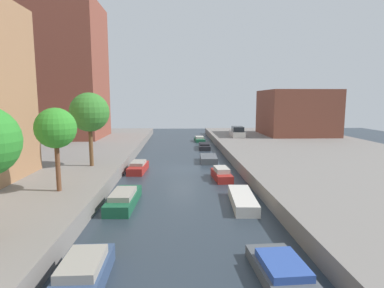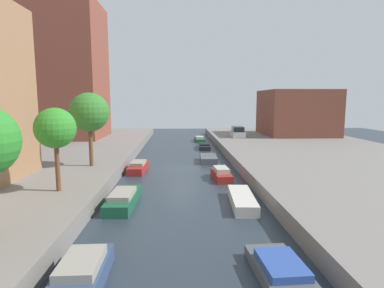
% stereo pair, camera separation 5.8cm
% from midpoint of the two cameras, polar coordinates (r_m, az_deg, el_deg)
% --- Properties ---
extents(ground_plane, '(84.00, 84.00, 0.00)m').
position_cam_midpoint_polar(ground_plane, '(29.14, -1.99, -4.62)').
color(ground_plane, '#28333D').
extents(quay_left, '(20.00, 64.00, 1.00)m').
position_cam_midpoint_polar(quay_left, '(32.54, -29.49, -3.43)').
color(quay_left, gray).
rests_on(quay_left, ground_plane).
extents(quay_right, '(20.00, 64.00, 1.00)m').
position_cam_midpoint_polar(quay_right, '(32.82, 25.24, -3.07)').
color(quay_right, gray).
rests_on(quay_right, ground_plane).
extents(apartment_tower_far, '(10.00, 10.05, 18.59)m').
position_cam_midpoint_polar(apartment_tower_far, '(48.79, -21.90, 12.03)').
color(apartment_tower_far, brown).
rests_on(apartment_tower_far, quay_left).
extents(low_block_right, '(10.00, 10.17, 6.85)m').
position_cam_midpoint_polar(low_block_right, '(51.50, 18.27, 5.41)').
color(low_block_right, brown).
rests_on(low_block_right, quay_right).
extents(street_tree_1, '(2.35, 2.35, 4.91)m').
position_cam_midpoint_polar(street_tree_1, '(19.87, -23.48, 2.55)').
color(street_tree_1, brown).
rests_on(street_tree_1, quay_left).
extents(street_tree_2, '(3.13, 3.13, 5.94)m').
position_cam_midpoint_polar(street_tree_2, '(26.67, -18.08, 5.43)').
color(street_tree_2, brown).
rests_on(street_tree_2, quay_left).
extents(parked_car, '(1.98, 4.57, 1.51)m').
position_cam_midpoint_polar(parked_car, '(46.93, 8.15, 2.10)').
color(parked_car, beige).
rests_on(parked_car, quay_right).
extents(moored_boat_left_0, '(1.55, 3.93, 0.99)m').
position_cam_midpoint_polar(moored_boat_left_0, '(12.18, -19.41, -21.57)').
color(moored_boat_left_0, '#33476B').
rests_on(moored_boat_left_0, ground_plane).
extents(moored_boat_left_1, '(1.66, 4.60, 0.94)m').
position_cam_midpoint_polar(moored_boat_left_1, '(19.79, -12.32, -9.68)').
color(moored_boat_left_1, '#195638').
rests_on(moored_boat_left_1, ground_plane).
extents(moored_boat_left_2, '(1.57, 3.91, 0.89)m').
position_cam_midpoint_polar(moored_boat_left_2, '(28.63, -9.75, -4.17)').
color(moored_boat_left_2, maroon).
rests_on(moored_boat_left_2, ground_plane).
extents(moored_boat_right_0, '(1.85, 3.87, 0.73)m').
position_cam_midpoint_polar(moored_boat_right_0, '(12.48, 15.86, -21.27)').
color(moored_boat_right_0, '#4C5156').
rests_on(moored_boat_right_0, ground_plane).
extents(moored_boat_right_1, '(1.62, 4.65, 0.63)m').
position_cam_midpoint_polar(moored_boat_right_1, '(19.73, 9.02, -9.92)').
color(moored_boat_right_1, beige).
rests_on(moored_boat_right_1, ground_plane).
extents(moored_boat_right_2, '(1.43, 3.47, 0.97)m').
position_cam_midpoint_polar(moored_boat_right_2, '(25.65, 5.29, -5.46)').
color(moored_boat_right_2, maroon).
rests_on(moored_boat_right_2, ground_plane).
extents(moored_boat_right_3, '(1.81, 3.65, 0.63)m').
position_cam_midpoint_polar(moored_boat_right_3, '(32.67, 2.96, -2.69)').
color(moored_boat_right_3, '#4C5156').
rests_on(moored_boat_right_3, ground_plane).
extents(moored_boat_right_4, '(1.67, 4.59, 0.76)m').
position_cam_midpoint_polar(moored_boat_right_4, '(41.57, 2.23, -0.37)').
color(moored_boat_right_4, '#232328').
rests_on(moored_boat_right_4, ground_plane).
extents(moored_boat_right_5, '(1.57, 3.51, 0.77)m').
position_cam_midpoint_polar(moored_boat_right_5, '(48.90, 1.32, 0.87)').
color(moored_boat_right_5, '#195638').
rests_on(moored_boat_right_5, ground_plane).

